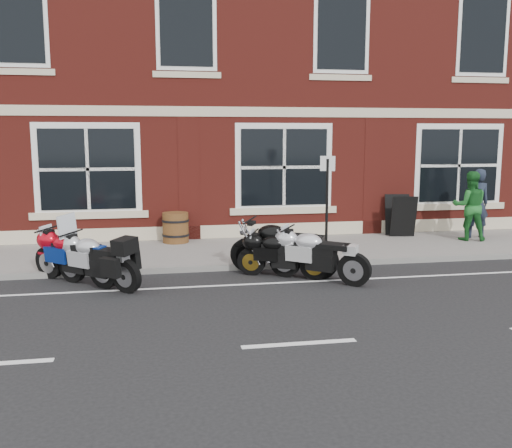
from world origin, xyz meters
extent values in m
plane|color=black|center=(0.00, 0.00, 0.00)|extent=(80.00, 80.00, 0.00)
cube|color=slate|center=(0.00, 3.00, 0.06)|extent=(30.00, 3.00, 0.12)
cube|color=slate|center=(0.00, 1.42, 0.06)|extent=(30.00, 0.16, 0.12)
cube|color=maroon|center=(0.00, 10.50, 6.00)|extent=(24.00, 12.00, 12.00)
cylinder|color=black|center=(-3.46, 0.98, 0.31)|extent=(0.55, 0.51, 0.63)
cylinder|color=black|center=(-2.41, 0.04, 0.31)|extent=(0.55, 0.51, 0.63)
cube|color=black|center=(-2.97, 0.54, 0.65)|extent=(0.74, 0.70, 0.22)
ellipsoid|color=#A7A8AC|center=(-3.08, 0.64, 0.76)|extent=(0.64, 0.63, 0.31)
cube|color=black|center=(-2.68, 0.28, 0.72)|extent=(0.57, 0.55, 0.10)
cube|color=silver|center=(-3.45, 0.97, 1.12)|extent=(0.30, 0.33, 0.44)
cylinder|color=black|center=(-3.95, 1.37, 0.32)|extent=(0.58, 0.52, 0.65)
cylinder|color=black|center=(-2.83, 0.43, 0.32)|extent=(0.58, 0.52, 0.65)
cube|color=black|center=(-3.43, 0.93, 0.67)|extent=(0.78, 0.71, 0.22)
ellipsoid|color=#AF0716|center=(-3.54, 1.03, 0.79)|extent=(0.67, 0.64, 0.32)
cube|color=black|center=(-3.12, 0.67, 0.75)|extent=(0.60, 0.56, 0.10)
cylinder|color=black|center=(0.02, 0.93, 0.29)|extent=(0.56, 0.36, 0.57)
cylinder|color=black|center=(1.18, 0.34, 0.29)|extent=(0.56, 0.36, 0.57)
cube|color=black|center=(0.56, 0.66, 0.59)|extent=(0.73, 0.52, 0.20)
ellipsoid|color=black|center=(0.44, 0.72, 0.70)|extent=(0.59, 0.51, 0.29)
cube|color=black|center=(0.88, 0.50, 0.66)|extent=(0.54, 0.43, 0.09)
cylinder|color=black|center=(0.66, 0.67, 0.32)|extent=(0.58, 0.51, 0.64)
cylinder|color=black|center=(1.78, -0.25, 0.32)|extent=(0.58, 0.51, 0.64)
cube|color=black|center=(1.18, 0.24, 0.66)|extent=(0.77, 0.69, 0.22)
ellipsoid|color=#B7B7BC|center=(1.07, 0.33, 0.78)|extent=(0.66, 0.63, 0.32)
cube|color=black|center=(1.49, -0.01, 0.74)|extent=(0.59, 0.55, 0.10)
cylinder|color=black|center=(-0.01, 1.27, 0.35)|extent=(0.67, 0.49, 0.70)
cylinder|color=black|center=(1.33, 0.43, 0.35)|extent=(0.67, 0.49, 0.70)
cube|color=black|center=(0.62, 0.88, 0.72)|extent=(0.88, 0.69, 0.24)
ellipsoid|color=black|center=(0.48, 0.97, 0.85)|extent=(0.73, 0.66, 0.35)
cube|color=black|center=(0.99, 0.64, 0.81)|extent=(0.66, 0.56, 0.11)
imported|color=#1C2332|center=(6.46, 3.43, 1.03)|extent=(0.70, 0.49, 1.82)
imported|color=#1B6023|center=(6.09, 3.14, 1.01)|extent=(1.03, 0.91, 1.78)
cylinder|color=#461E12|center=(-1.38, 4.15, 0.50)|extent=(0.65, 0.65, 0.76)
cylinder|color=black|center=(-1.38, 4.15, 0.32)|extent=(0.68, 0.68, 0.05)
cylinder|color=black|center=(-1.38, 4.15, 0.68)|extent=(0.68, 0.68, 0.05)
cylinder|color=black|center=(1.77, 1.55, 1.22)|extent=(0.06, 0.06, 2.19)
cube|color=silver|center=(1.77, 1.55, 2.21)|extent=(0.30, 0.14, 0.32)
camera|label=1|loc=(-1.89, -10.19, 2.82)|focal=40.00mm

